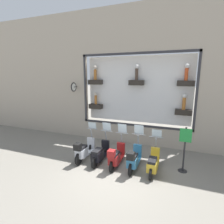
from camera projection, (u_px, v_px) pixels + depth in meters
ground_plane at (113, 173)px, 7.08m from camera, size 120.00×120.00×0.00m
building_facade at (136, 77)px, 9.60m from camera, size 1.20×36.00×7.50m
scooter_yellow_0 at (153, 163)px, 7.06m from camera, size 1.79×0.60×1.57m
scooter_teal_1 at (134, 159)px, 7.28m from camera, size 1.80×0.60×1.71m
scooter_red_2 at (116, 156)px, 7.54m from camera, size 1.79×0.61×1.67m
scooter_black_3 at (100, 153)px, 7.89m from camera, size 1.80×0.60×1.66m
scooter_silver_4 at (84, 150)px, 8.10m from camera, size 1.81×0.60×1.61m
shop_sign_post at (185, 148)px, 7.00m from camera, size 0.36×0.45×1.88m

